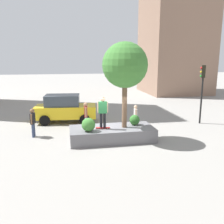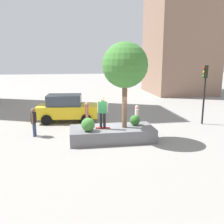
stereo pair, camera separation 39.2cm
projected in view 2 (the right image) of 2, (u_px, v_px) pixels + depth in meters
ground_plane at (110, 138)px, 14.52m from camera, size 120.00×120.00×0.00m
planter_ledge at (112, 134)px, 14.06m from camera, size 4.73×2.07×0.74m
plaza_tree at (125, 66)px, 13.30m from camera, size 2.48×2.48×4.72m
boxwood_shrub at (88, 125)px, 13.23m from camera, size 0.73×0.73×0.73m
hedge_clump at (135, 120)px, 14.43m from camera, size 0.60×0.60×0.60m
skateboard at (103, 128)px, 13.74m from camera, size 0.82×0.33×0.07m
skateboarder at (103, 110)px, 13.52m from camera, size 0.59×0.27×1.73m
taxi_cab at (67, 108)px, 18.03m from camera, size 4.46×2.35×2.01m
traffic_light_corner at (205, 84)px, 17.00m from camera, size 0.37×0.36×4.11m
pedestrian_crossing at (87, 114)px, 16.16m from camera, size 0.28×0.61×1.79m
bystander_watching at (34, 120)px, 14.63m from camera, size 0.27×0.57×1.71m
passerby_with_bag at (137, 115)px, 16.37m from camera, size 0.24×0.52×1.55m
brick_midrise at (182, 12)px, 31.39m from camera, size 7.70×8.32×20.48m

